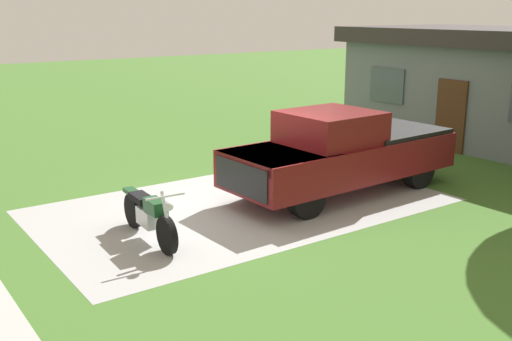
{
  "coord_description": "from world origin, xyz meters",
  "views": [
    {
      "loc": [
        10.05,
        -6.75,
        4.0
      ],
      "look_at": [
        0.57,
        -0.06,
        0.9
      ],
      "focal_mm": 41.95,
      "sensor_mm": 36.0,
      "label": 1
    }
  ],
  "objects": [
    {
      "name": "ground_plane",
      "position": [
        0.0,
        0.0,
        0.0
      ],
      "size": [
        80.0,
        80.0,
        0.0
      ],
      "primitive_type": "plane",
      "color": "#416C29"
    },
    {
      "name": "driveway_pad",
      "position": [
        0.0,
        0.0,
        0.0
      ],
      "size": [
        4.99,
        8.46,
        0.01
      ],
      "primitive_type": "cube",
      "color": "#A3A3A3",
      "rests_on": "ground"
    },
    {
      "name": "motorcycle",
      "position": [
        0.68,
        -2.48,
        0.47
      ],
      "size": [
        2.21,
        0.7,
        1.09
      ],
      "color": "black",
      "rests_on": "ground"
    },
    {
      "name": "pickup_truck",
      "position": [
        0.5,
        2.41,
        0.95
      ],
      "size": [
        2.2,
        5.69,
        1.9
      ],
      "color": "black",
      "rests_on": "ground"
    },
    {
      "name": "neighbor_house",
      "position": [
        -0.73,
        10.31,
        1.79
      ],
      "size": [
        9.6,
        5.6,
        3.5
      ],
      "color": "slate",
      "rests_on": "ground"
    }
  ]
}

